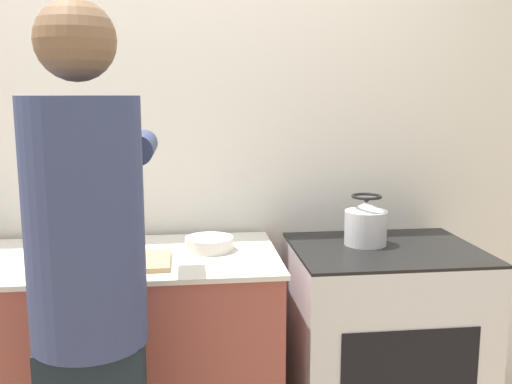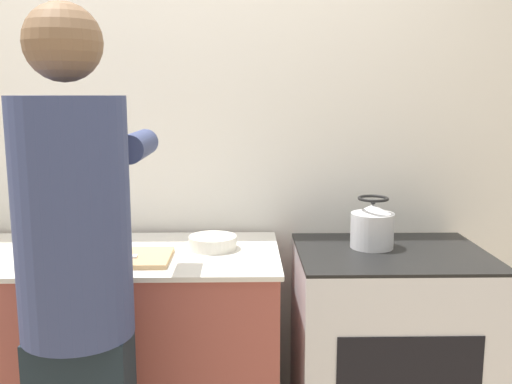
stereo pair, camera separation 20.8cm
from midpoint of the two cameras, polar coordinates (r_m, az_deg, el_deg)
wall_back at (r=2.52m, az=-5.77°, el=4.50°), size 8.00×0.05×2.60m
counter at (r=2.46m, az=-16.09°, el=-16.29°), size 1.69×0.63×0.93m
oven at (r=2.47m, az=15.49°, el=-16.15°), size 0.73×0.59×0.93m
person at (r=1.74m, az=-14.15°, el=-9.29°), size 0.37×0.60×1.78m
cutting_board at (r=2.14m, az=-11.09°, el=-6.53°), size 0.40×0.25×0.02m
knife at (r=2.11m, az=-12.56°, el=-6.45°), size 0.25×0.06×0.01m
kettle at (r=2.32m, az=14.09°, el=-3.38°), size 0.17×0.17×0.20m
bowl_prep at (r=2.25m, az=-1.71°, el=-5.11°), size 0.19×0.19×0.05m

